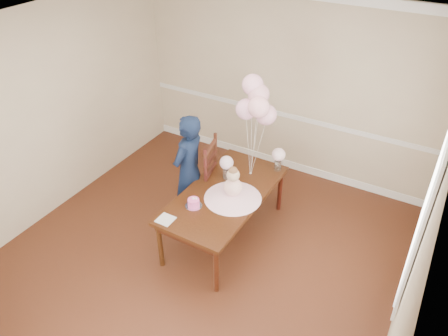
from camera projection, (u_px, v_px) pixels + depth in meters
floor at (194, 263)px, 5.25m from camera, size 4.50×5.00×0.00m
ceiling at (181, 41)px, 3.74m from camera, size 4.50×5.00×0.02m
wall_back at (284, 86)px, 6.29m from camera, size 4.50×0.02×2.70m
wall_left at (37, 120)px, 5.41m from camera, size 0.02×5.00×2.70m
wall_right at (418, 247)px, 3.57m from camera, size 0.02×5.00×2.70m
chair_rail_trim at (282, 114)px, 6.54m from camera, size 4.50×0.02×0.07m
baseboard_trim at (278, 161)px, 7.01m from camera, size 4.50×0.02×0.12m
window_frame at (431, 195)px, 3.83m from camera, size 0.02×1.66×1.56m
window_blinds at (429, 194)px, 3.83m from camera, size 0.01×1.50×1.40m
dining_table_top at (225, 194)px, 5.30m from camera, size 0.93×1.83×0.05m
table_apron at (225, 198)px, 5.34m from camera, size 0.84×1.73×0.09m
table_leg_fl at (160, 245)px, 5.06m from camera, size 0.06×0.06×0.63m
table_leg_fr at (216, 270)px, 4.74m from camera, size 0.06×0.06×0.63m
table_leg_bl at (231, 174)px, 6.25m from camera, size 0.06×0.06×0.63m
table_leg_br at (280, 190)px, 5.93m from camera, size 0.06×0.06×0.63m
baby_skirt at (233, 195)px, 5.17m from camera, size 0.70×0.70×0.09m
baby_torso at (233, 187)px, 5.11m from camera, size 0.22×0.22×0.22m
baby_head at (233, 175)px, 5.01m from camera, size 0.15×0.15×0.15m
baby_hair at (233, 171)px, 4.98m from camera, size 0.11×0.11×0.11m
cake_platter at (194, 206)px, 5.07m from camera, size 0.20×0.20×0.01m
birthday_cake at (194, 203)px, 5.04m from camera, size 0.14×0.14×0.09m
cake_flower_a at (193, 198)px, 5.01m from camera, size 0.03×0.03×0.03m
cake_flower_b at (196, 198)px, 5.01m from camera, size 0.03×0.03×0.03m
rose_vase_near at (226, 173)px, 5.50m from camera, size 0.09×0.09×0.15m
roses_near at (226, 163)px, 5.41m from camera, size 0.17×0.17×0.17m
rose_vase_far at (278, 165)px, 5.66m from camera, size 0.09×0.09×0.15m
roses_far at (279, 155)px, 5.56m from camera, size 0.17×0.17×0.17m
napkin at (166, 220)px, 4.87m from camera, size 0.18×0.18×0.01m
balloon_weight at (251, 174)px, 5.60m from camera, size 0.04×0.04×0.02m
balloon_a at (246, 109)px, 5.14m from camera, size 0.25×0.25×0.25m
balloon_b at (259, 107)px, 4.98m from camera, size 0.25×0.25×0.25m
balloon_c at (259, 94)px, 5.06m from camera, size 0.25×0.25×0.25m
balloon_d at (253, 85)px, 5.06m from camera, size 0.25×0.25×0.25m
balloon_e at (266, 115)px, 5.12m from camera, size 0.25×0.25×0.25m
balloon_ribbon_a at (248, 148)px, 5.41m from camera, size 0.08×0.00×0.76m
balloon_ribbon_b at (254, 147)px, 5.33m from camera, size 0.09×0.05×0.85m
balloon_ribbon_c at (254, 141)px, 5.37m from camera, size 0.02×0.09×0.94m
balloon_ribbon_d at (251, 136)px, 5.37m from camera, size 0.07×0.09×1.03m
balloon_ribbon_e at (258, 150)px, 5.40m from camera, size 0.13×0.06×0.70m
dining_chair_seat at (227, 186)px, 5.70m from camera, size 0.59×0.59×0.06m
chair_leg_fl at (208, 208)px, 5.74m from camera, size 0.05×0.05×0.48m
chair_leg_fr at (238, 214)px, 5.64m from camera, size 0.05×0.05×0.48m
chair_leg_bl at (217, 190)px, 6.06m from camera, size 0.05×0.05×0.48m
chair_leg_br at (246, 195)px, 5.96m from camera, size 0.05×0.05×0.48m
chair_back_post_l at (206, 171)px, 5.41m from camera, size 0.05×0.05×0.63m
chair_back_post_r at (215, 154)px, 5.73m from camera, size 0.05×0.05×0.63m
chair_slat_low at (211, 171)px, 5.65m from camera, size 0.13×0.44×0.06m
chair_slat_mid at (211, 159)px, 5.55m from camera, size 0.13×0.44×0.06m
chair_slat_top at (210, 147)px, 5.45m from camera, size 0.13×0.44×0.06m
woman at (189, 170)px, 5.53m from camera, size 0.38×0.57×1.53m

